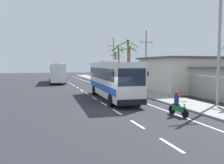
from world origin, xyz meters
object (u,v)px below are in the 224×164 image
at_px(palm_farthest, 128,52).
at_px(motorcycle_beside_bus, 106,84).
at_px(coach_bus_far_lane, 58,72).
at_px(pedestrian_near_kerb, 116,80).
at_px(coach_bus_foreground, 112,79).
at_px(palm_third, 116,61).
at_px(utility_pole_far, 113,59).
at_px(utility_pole_nearest, 219,41).
at_px(roadside_building, 197,74).
at_px(palm_nearest, 130,57).
at_px(palm_second, 119,56).
at_px(utility_pole_mid, 146,59).
at_px(motorcycle_trailing, 178,106).

bearing_deg(palm_farthest, motorcycle_beside_bus, -141.12).
distance_m(coach_bus_far_lane, pedestrian_near_kerb, 13.29).
relative_size(coach_bus_foreground, coach_bus_far_lane, 1.01).
xyz_separation_m(motorcycle_beside_bus, palm_third, (6.95, 17.51, 3.43)).
bearing_deg(utility_pole_far, pedestrian_near_kerb, -104.49).
bearing_deg(utility_pole_nearest, roadside_building, 61.56).
height_order(palm_nearest, roadside_building, palm_nearest).
height_order(palm_second, palm_third, palm_second).
bearing_deg(palm_nearest, palm_second, 112.13).
relative_size(coach_bus_far_lane, utility_pole_mid, 1.49).
xyz_separation_m(pedestrian_near_kerb, palm_nearest, (3.64, 3.98, 3.66)).
xyz_separation_m(palm_third, palm_farthest, (-2.33, -13.78, 1.32)).
distance_m(motorcycle_beside_bus, pedestrian_near_kerb, 3.80).
distance_m(coach_bus_far_lane, palm_second, 11.63).
xyz_separation_m(motorcycle_trailing, palm_nearest, (6.11, 25.16, 3.94)).
bearing_deg(palm_farthest, utility_pole_mid, -82.77).
relative_size(motorcycle_trailing, utility_pole_far, 0.23).
xyz_separation_m(motorcycle_beside_bus, pedestrian_near_kerb, (2.46, 2.88, 0.31)).
bearing_deg(palm_second, utility_pole_mid, -88.46).
xyz_separation_m(palm_farthest, roadside_building, (6.58, -8.61, -3.19)).
bearing_deg(utility_pole_far, roadside_building, -70.46).
relative_size(coach_bus_far_lane, palm_second, 1.73).
distance_m(coach_bus_far_lane, utility_pole_mid, 18.68).
relative_size(coach_bus_foreground, utility_pole_mid, 1.51).
height_order(utility_pole_far, palm_nearest, utility_pole_far).
height_order(coach_bus_far_lane, roadside_building, roadside_building).
height_order(motorcycle_beside_bus, motorcycle_trailing, motorcycle_trailing).
xyz_separation_m(utility_pole_nearest, utility_pole_far, (-0.27, 28.51, -0.92)).
bearing_deg(utility_pole_far, motorcycle_beside_bus, -111.53).
bearing_deg(motorcycle_trailing, palm_nearest, 76.35).
height_order(motorcycle_trailing, utility_pole_mid, utility_pole_mid).
height_order(coach_bus_far_lane, utility_pole_nearest, utility_pole_nearest).
height_order(utility_pole_mid, palm_farthest, utility_pole_mid).
bearing_deg(pedestrian_near_kerb, coach_bus_far_lane, -38.10).
bearing_deg(utility_pole_mid, coach_bus_foreground, -132.60).
height_order(utility_pole_nearest, palm_third, utility_pole_nearest).
height_order(coach_bus_foreground, motorcycle_trailing, coach_bus_foreground).
bearing_deg(utility_pole_far, coach_bus_far_lane, 175.82).
relative_size(pedestrian_near_kerb, roadside_building, 0.11).
xyz_separation_m(pedestrian_near_kerb, palm_third, (4.49, 14.63, 3.12)).
xyz_separation_m(coach_bus_foreground, palm_farthest, (6.58, 13.24, 3.35)).
relative_size(coach_bus_foreground, motorcycle_beside_bus, 6.19).
distance_m(motorcycle_beside_bus, palm_second, 11.60).
xyz_separation_m(pedestrian_near_kerb, utility_pole_far, (2.52, 9.76, 3.49)).
distance_m(coach_bus_far_lane, utility_pole_far, 10.88).
xyz_separation_m(utility_pole_mid, palm_second, (-0.30, 11.18, 0.71)).
bearing_deg(pedestrian_near_kerb, motorcycle_beside_bus, 63.99).
distance_m(palm_second, palm_farthest, 5.87).
bearing_deg(roadside_building, palm_farthest, 127.38).
relative_size(motorcycle_beside_bus, utility_pole_nearest, 0.19).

